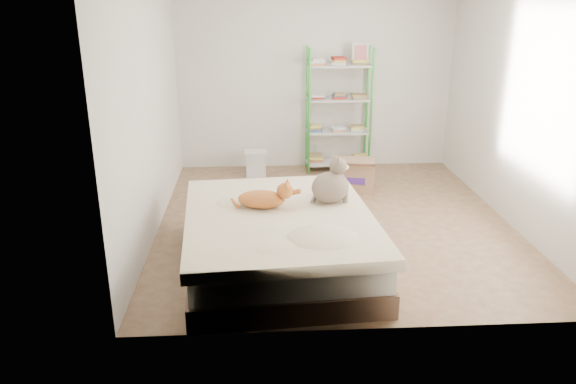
{
  "coord_description": "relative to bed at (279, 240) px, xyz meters",
  "views": [
    {
      "loc": [
        -0.85,
        -5.68,
        2.4
      ],
      "look_at": [
        -0.55,
        -0.75,
        0.62
      ],
      "focal_mm": 35.0,
      "sensor_mm": 36.0,
      "label": 1
    }
  ],
  "objects": [
    {
      "name": "shelf_unit",
      "position": [
        0.96,
        2.93,
        0.59
      ],
      "size": [
        0.88,
        0.36,
        1.74
      ],
      "color": "green",
      "rests_on": "ground"
    },
    {
      "name": "grey_cat",
      "position": [
        0.49,
        0.26,
        0.48
      ],
      "size": [
        0.44,
        0.39,
        0.43
      ],
      "primitive_type": null,
      "rotation": [
        0.0,
        0.0,
        1.79
      ],
      "color": "gray",
      "rests_on": "bed"
    },
    {
      "name": "room",
      "position": [
        0.65,
        1.05,
        1.04
      ],
      "size": [
        3.81,
        4.21,
        2.61
      ],
      "color": "#977F5F",
      "rests_on": "ground"
    },
    {
      "name": "white_bin",
      "position": [
        -0.2,
        2.74,
        -0.09
      ],
      "size": [
        0.3,
        0.27,
        0.34
      ],
      "rotation": [
        0.0,
        0.0,
        0.02
      ],
      "color": "silver",
      "rests_on": "ground"
    },
    {
      "name": "orange_cat",
      "position": [
        -0.15,
        0.16,
        0.36
      ],
      "size": [
        0.54,
        0.35,
        0.21
      ],
      "primitive_type": null,
      "rotation": [
        0.0,
        0.0,
        -0.15
      ],
      "color": "orange",
      "rests_on": "bed"
    },
    {
      "name": "cardboard_box",
      "position": [
        1.03,
        2.08,
        -0.07
      ],
      "size": [
        0.62,
        0.62,
        0.44
      ],
      "rotation": [
        0.0,
        0.0,
        -0.22
      ],
      "color": "#A07659",
      "rests_on": "ground"
    },
    {
      "name": "bed",
      "position": [
        0.0,
        0.0,
        0.0
      ],
      "size": [
        1.79,
        2.17,
        0.52
      ],
      "rotation": [
        0.0,
        0.0,
        0.07
      ],
      "color": "brown",
      "rests_on": "ground"
    }
  ]
}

